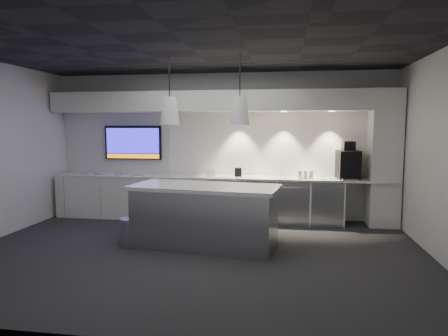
% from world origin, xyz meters
% --- Properties ---
extents(floor, '(7.00, 7.00, 0.00)m').
position_xyz_m(floor, '(0.00, 0.00, 0.00)').
color(floor, '#29292B').
rests_on(floor, ground).
extents(ceiling, '(7.00, 7.00, 0.00)m').
position_xyz_m(ceiling, '(0.00, 0.00, 3.00)').
color(ceiling, black).
rests_on(ceiling, wall_back).
extents(wall_back, '(7.00, 0.00, 7.00)m').
position_xyz_m(wall_back, '(0.00, 2.50, 1.50)').
color(wall_back, white).
rests_on(wall_back, floor).
extents(wall_front, '(7.00, 0.00, 7.00)m').
position_xyz_m(wall_front, '(0.00, -2.50, 1.50)').
color(wall_front, white).
rests_on(wall_front, floor).
extents(wall_right, '(0.00, 7.00, 7.00)m').
position_xyz_m(wall_right, '(3.50, 0.00, 1.50)').
color(wall_right, white).
rests_on(wall_right, floor).
extents(back_counter, '(6.80, 0.65, 0.04)m').
position_xyz_m(back_counter, '(0.00, 2.17, 0.88)').
color(back_counter, white).
rests_on(back_counter, left_base_cabinets).
extents(left_base_cabinets, '(3.30, 0.63, 0.86)m').
position_xyz_m(left_base_cabinets, '(-1.75, 2.17, 0.43)').
color(left_base_cabinets, white).
rests_on(left_base_cabinets, floor).
extents(fridge_unit_a, '(0.60, 0.61, 0.85)m').
position_xyz_m(fridge_unit_a, '(0.25, 2.17, 0.42)').
color(fridge_unit_a, '#9A9CA2').
rests_on(fridge_unit_a, floor).
extents(fridge_unit_b, '(0.60, 0.61, 0.85)m').
position_xyz_m(fridge_unit_b, '(0.88, 2.17, 0.42)').
color(fridge_unit_b, '#9A9CA2').
rests_on(fridge_unit_b, floor).
extents(fridge_unit_c, '(0.60, 0.61, 0.85)m').
position_xyz_m(fridge_unit_c, '(1.51, 2.17, 0.42)').
color(fridge_unit_c, '#9A9CA2').
rests_on(fridge_unit_c, floor).
extents(fridge_unit_d, '(0.60, 0.61, 0.85)m').
position_xyz_m(fridge_unit_d, '(2.14, 2.17, 0.42)').
color(fridge_unit_d, '#9A9CA2').
rests_on(fridge_unit_d, floor).
extents(backsplash, '(4.60, 0.03, 1.30)m').
position_xyz_m(backsplash, '(1.20, 2.48, 1.55)').
color(backsplash, white).
rests_on(backsplash, wall_back).
extents(soffit, '(6.90, 0.60, 0.40)m').
position_xyz_m(soffit, '(0.00, 2.20, 2.40)').
color(soffit, white).
rests_on(soffit, wall_back).
extents(column, '(0.55, 0.55, 2.60)m').
position_xyz_m(column, '(3.20, 2.20, 1.30)').
color(column, white).
rests_on(column, floor).
extents(wall_tv, '(1.25, 0.07, 0.72)m').
position_xyz_m(wall_tv, '(-1.90, 2.45, 1.56)').
color(wall_tv, black).
rests_on(wall_tv, wall_back).
extents(island, '(2.43, 1.28, 0.98)m').
position_xyz_m(island, '(0.09, 0.36, 0.50)').
color(island, '#9A9CA2').
rests_on(island, floor).
extents(bin, '(0.37, 0.37, 0.44)m').
position_xyz_m(bin, '(-1.11, 0.23, 0.22)').
color(bin, '#9A9CA2').
rests_on(bin, floor).
extents(coffee_machine, '(0.44, 0.60, 0.72)m').
position_xyz_m(coffee_machine, '(2.54, 2.20, 1.20)').
color(coffee_machine, black).
rests_on(coffee_machine, back_counter).
extents(sign_black, '(0.14, 0.05, 0.18)m').
position_xyz_m(sign_black, '(0.41, 2.17, 0.99)').
color(sign_black, black).
rests_on(sign_black, back_counter).
extents(sign_white, '(0.18, 0.03, 0.14)m').
position_xyz_m(sign_white, '(-0.15, 2.13, 0.97)').
color(sign_white, white).
rests_on(sign_white, back_counter).
extents(cup_cluster, '(0.29, 0.19, 0.16)m').
position_xyz_m(cup_cluster, '(1.73, 2.08, 0.98)').
color(cup_cluster, white).
rests_on(cup_cluster, back_counter).
extents(tray_a, '(0.20, 0.20, 0.02)m').
position_xyz_m(tray_a, '(-2.85, 2.10, 0.91)').
color(tray_a, '#A4A4A4').
rests_on(tray_a, back_counter).
extents(tray_b, '(0.18, 0.18, 0.02)m').
position_xyz_m(tray_b, '(-2.57, 2.16, 0.91)').
color(tray_b, '#A4A4A4').
rests_on(tray_b, back_counter).
extents(tray_c, '(0.17, 0.17, 0.02)m').
position_xyz_m(tray_c, '(-2.07, 2.12, 0.91)').
color(tray_c, '#A4A4A4').
rests_on(tray_c, back_counter).
extents(tray_d, '(0.19, 0.19, 0.02)m').
position_xyz_m(tray_d, '(-1.66, 2.08, 0.91)').
color(tray_d, '#A4A4A4').
rests_on(tray_d, back_counter).
extents(pendant_left, '(0.30, 0.30, 1.13)m').
position_xyz_m(pendant_left, '(-0.46, 0.36, 2.15)').
color(pendant_left, white).
rests_on(pendant_left, ceiling).
extents(pendant_right, '(0.30, 0.30, 1.13)m').
position_xyz_m(pendant_right, '(0.64, 0.36, 2.15)').
color(pendant_right, white).
rests_on(pendant_right, ceiling).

